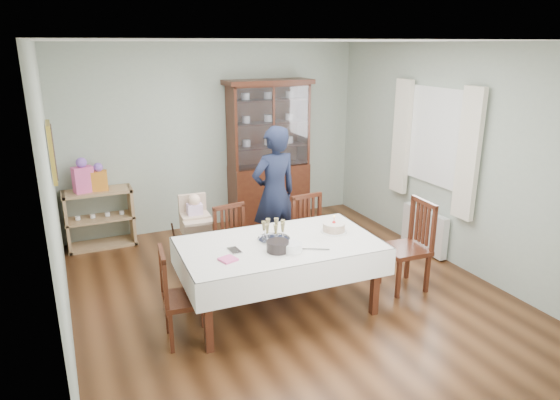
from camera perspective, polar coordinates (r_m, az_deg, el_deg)
floor at (r=5.72m, az=0.85°, el=-10.46°), size 5.00×5.00×0.00m
room_shell at (r=5.62m, az=-1.41°, el=7.49°), size 5.00×5.00×5.00m
dining_table at (r=5.20m, az=-0.06°, el=-8.72°), size 2.04×1.22×0.76m
china_cabinet at (r=7.58m, az=-1.29°, el=5.64°), size 1.30×0.48×2.18m
sideboard at (r=7.22m, az=-19.88°, el=-1.98°), size 0.90×0.38×0.80m
picture_frame at (r=5.46m, az=-24.66°, el=5.02°), size 0.04×0.48×0.58m
window at (r=6.64m, az=17.46°, el=6.91°), size 0.04×1.02×1.22m
curtain_left at (r=6.18m, az=20.74°, el=4.88°), size 0.07×0.30×1.55m
curtain_right at (r=7.09m, az=13.71°, el=7.02°), size 0.07×0.30×1.55m
radiator at (r=6.93m, az=16.16°, el=-3.31°), size 0.10×0.80×0.55m
chair_far_left at (r=5.80m, az=-4.95°, el=-7.10°), size 0.47×0.47×0.92m
chair_far_right at (r=6.05m, az=3.86°, el=-5.88°), size 0.46×0.46×0.95m
chair_end_left at (r=4.84m, az=-10.80°, el=-12.63°), size 0.46×0.46×0.92m
chair_end_right at (r=5.86m, az=14.11°, el=-6.97°), size 0.49×0.49×1.02m
woman at (r=6.27m, az=-0.65°, el=0.67°), size 0.69×0.50×1.73m
high_chair at (r=6.10m, az=-9.53°, el=-4.81°), size 0.47×0.47×1.00m
champagne_tray at (r=5.09m, az=-0.71°, el=-3.95°), size 0.34×0.34×0.20m
birthday_cake at (r=5.33m, az=6.17°, el=-3.15°), size 0.27×0.27×0.19m
plate_stack_dark at (r=4.82m, az=-0.26°, el=-5.30°), size 0.22×0.22×0.10m
plate_stack_white at (r=4.82m, az=1.42°, el=-5.43°), size 0.23×0.23×0.08m
napkin_stack at (r=4.67m, az=-5.96°, el=-6.75°), size 0.18×0.18×0.02m
cutlery at (r=4.86m, az=-5.67°, el=-5.81°), size 0.13×0.18×0.01m
cake_knife at (r=4.88m, az=3.97°, el=-5.64°), size 0.27×0.16×0.01m
gift_bag_pink at (r=7.03m, az=-21.59°, el=2.47°), size 0.28×0.22×0.46m
gift_bag_orange at (r=7.05m, az=-19.96°, el=2.36°), size 0.22×0.17×0.38m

